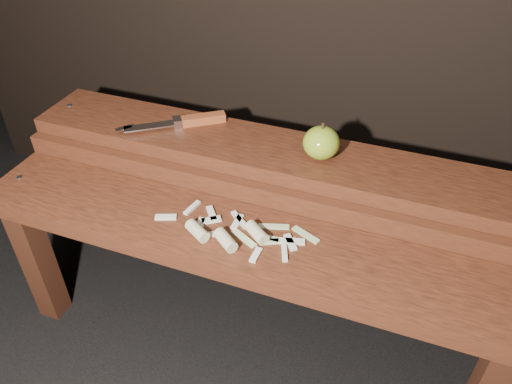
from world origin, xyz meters
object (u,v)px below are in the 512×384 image
(bench_front_tier, at_px, (236,260))
(bench_rear_tier, at_px, (271,178))
(apple, at_px, (321,143))
(knife, at_px, (189,121))

(bench_front_tier, relative_size, bench_rear_tier, 1.00)
(bench_front_tier, distance_m, bench_rear_tier, 0.23)
(bench_front_tier, height_order, bench_rear_tier, bench_rear_tier)
(bench_front_tier, relative_size, apple, 14.04)
(apple, xyz_separation_m, knife, (-0.33, 0.02, -0.03))
(knife, bearing_deg, apple, -3.96)
(bench_front_tier, height_order, knife, knife)
(knife, bearing_deg, bench_rear_tier, -7.02)
(apple, distance_m, knife, 0.34)
(bench_front_tier, distance_m, apple, 0.32)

